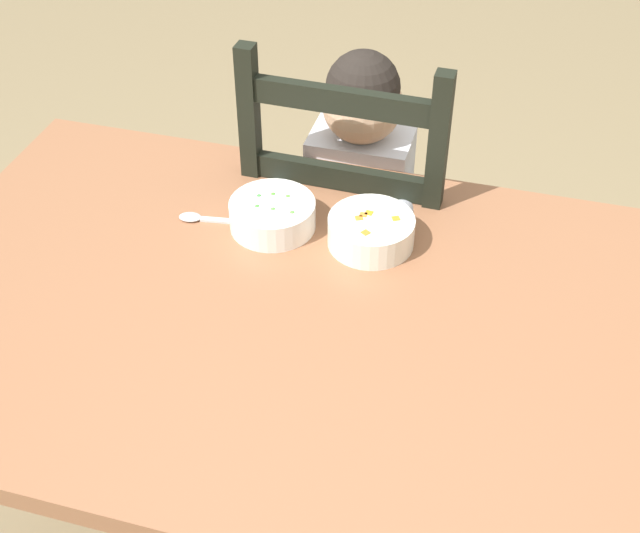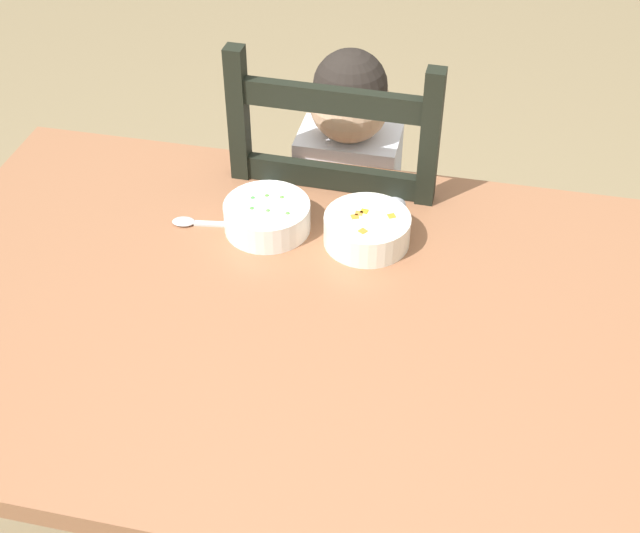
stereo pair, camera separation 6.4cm
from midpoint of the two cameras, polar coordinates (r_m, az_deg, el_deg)
The scene contains 6 objects.
dining_table at distance 1.52m, azimuth 1.99°, elevation -5.91°, with size 1.55×0.92×0.75m.
dining_chair at distance 2.02m, azimuth 3.20°, elevation 1.12°, with size 0.43×0.43×1.04m.
child_figure at distance 1.92m, azimuth 3.39°, elevation 4.76°, with size 0.32×0.31×0.98m.
bowl_of_peas at distance 1.63m, azimuth -2.06°, elevation 3.49°, with size 0.16×0.16×0.06m.
bowl_of_carrots at distance 1.59m, azimuth 4.57°, elevation 2.38°, with size 0.16×0.16×0.06m.
spoon at distance 1.67m, azimuth -6.87°, elevation 3.19°, with size 0.14×0.04×0.01m.
Camera 1 is at (0.26, -1.02, 1.75)m, focal length 48.12 mm.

